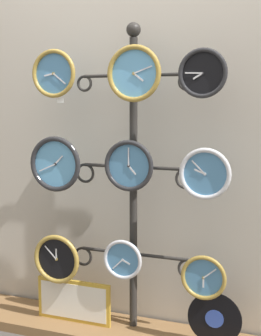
{
  "coord_description": "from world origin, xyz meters",
  "views": [
    {
      "loc": [
        0.9,
        -2.11,
        1.38
      ],
      "look_at": [
        0.0,
        0.36,
        1.02
      ],
      "focal_mm": 50.0,
      "sensor_mm": 36.0,
      "label": 1
    }
  ],
  "objects": [
    {
      "name": "display_stand",
      "position": [
        -0.0,
        0.41,
        0.63
      ],
      "size": [
        0.78,
        0.42,
        1.83
      ],
      "color": "#282623",
      "rests_on": "ground_plane"
    },
    {
      "name": "clock_bottom_center",
      "position": [
        -0.02,
        0.3,
        0.5
      ],
      "size": [
        0.23,
        0.04,
        0.23
      ],
      "color": "#4C84B2"
    },
    {
      "name": "shop_wall",
      "position": [
        0.0,
        0.57,
        1.4
      ],
      "size": [
        4.4,
        0.04,
        2.8
      ],
      "color": "#BCB2A3",
      "rests_on": "ground_plane"
    },
    {
      "name": "clock_bottom_right",
      "position": [
        0.44,
        0.3,
        0.46
      ],
      "size": [
        0.25,
        0.04,
        0.25
      ],
      "color": "#4C84B2"
    },
    {
      "name": "clock_middle_left",
      "position": [
        -0.44,
        0.29,
        1.04
      ],
      "size": [
        0.33,
        0.04,
        0.33
      ],
      "color": "#60A8DB"
    },
    {
      "name": "clock_top_right",
      "position": [
        0.41,
        0.31,
        1.54
      ],
      "size": [
        0.26,
        0.04,
        0.26
      ],
      "color": "black"
    },
    {
      "name": "price_tag_upper",
      "position": [
        -0.42,
        0.32,
        1.41
      ],
      "size": [
        0.04,
        0.0,
        0.03
      ],
      "color": "white"
    },
    {
      "name": "clock_bottom_left",
      "position": [
        -0.45,
        0.29,
        0.46
      ],
      "size": [
        0.3,
        0.04,
        0.3
      ],
      "color": "black"
    },
    {
      "name": "vinyl_record",
      "position": [
        0.5,
        0.35,
        0.21
      ],
      "size": [
        0.3,
        0.01,
        0.3
      ],
      "color": "black",
      "rests_on": "low_shelf"
    },
    {
      "name": "clock_top_center",
      "position": [
        0.04,
        0.32,
        1.55
      ],
      "size": [
        0.31,
        0.04,
        0.31
      ],
      "color": "#60A8DB"
    },
    {
      "name": "low_shelf",
      "position": [
        0.0,
        0.35,
        0.03
      ],
      "size": [
        2.2,
        0.36,
        0.06
      ],
      "color": "brown",
      "rests_on": "ground_plane"
    },
    {
      "name": "clock_middle_right",
      "position": [
        0.43,
        0.32,
        1.02
      ],
      "size": [
        0.28,
        0.04,
        0.28
      ],
      "color": "#4C84B2"
    },
    {
      "name": "clock_top_left",
      "position": [
        -0.46,
        0.32,
        1.56
      ],
      "size": [
        0.28,
        0.04,
        0.28
      ],
      "color": "#4C84B2"
    },
    {
      "name": "clock_middle_center",
      "position": [
        0.01,
        0.32,
        1.04
      ],
      "size": [
        0.29,
        0.04,
        0.29
      ],
      "color": "#4C84B2"
    },
    {
      "name": "picture_frame",
      "position": [
        -0.36,
        0.33,
        0.19
      ],
      "size": [
        0.48,
        0.02,
        0.26
      ],
      "color": "gold",
      "rests_on": "low_shelf"
    }
  ]
}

